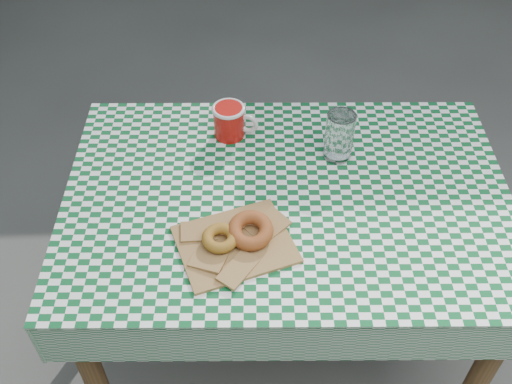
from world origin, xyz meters
TOP-DOWN VIEW (x-y plane):
  - ground at (0.00, 0.00)m, footprint 60.00×60.00m
  - table at (-0.12, -0.03)m, footprint 1.19×0.82m
  - tablecloth at (-0.12, -0.03)m, footprint 1.21×0.84m
  - paper_bag at (-0.26, -0.19)m, footprint 0.32×0.29m
  - bagel_front at (-0.29, -0.19)m, footprint 0.10×0.10m
  - bagel_back at (-0.22, -0.17)m, footprint 0.12×0.12m
  - coffee_mug at (-0.27, 0.22)m, footprint 0.21×0.21m
  - drinking_glass at (0.03, 0.12)m, footprint 0.08×0.08m

SIDE VIEW (x-z plane):
  - ground at x=0.00m, z-range 0.00..0.00m
  - table at x=-0.12m, z-range 0.00..0.75m
  - tablecloth at x=-0.12m, z-range 0.75..0.76m
  - paper_bag at x=-0.26m, z-range 0.76..0.77m
  - bagel_front at x=-0.29m, z-range 0.77..0.80m
  - bagel_back at x=-0.22m, z-range 0.77..0.81m
  - coffee_mug at x=-0.27m, z-range 0.76..0.85m
  - drinking_glass at x=0.03m, z-range 0.76..0.90m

